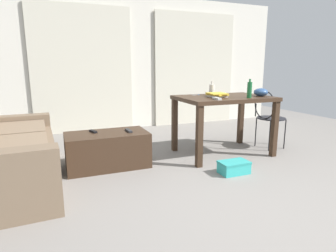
{
  "coord_description": "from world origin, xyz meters",
  "views": [
    {
      "loc": [
        -1.66,
        -1.85,
        1.19
      ],
      "look_at": [
        -0.31,
        1.48,
        0.44
      ],
      "focal_mm": 30.42,
      "sensor_mm": 36.0,
      "label": 1
    }
  ],
  "objects_px": {
    "bottle_far": "(212,90)",
    "couch": "(5,156)",
    "book_stack": "(217,95)",
    "tv_remote_secondary": "(93,131)",
    "shoebox": "(234,167)",
    "coffee_table": "(107,150)",
    "craft_table": "(224,105)",
    "bottle_near": "(249,90)",
    "bowl": "(261,92)",
    "wire_chair": "(268,113)",
    "scissors": "(197,95)",
    "tv_remote_on_table": "(217,99)",
    "tv_remote_primary": "(129,131)"
  },
  "relations": [
    {
      "from": "coffee_table",
      "to": "bowl",
      "type": "xyz_separation_m",
      "value": [
        2.05,
        -0.22,
        0.64
      ]
    },
    {
      "from": "bottle_near",
      "to": "coffee_table",
      "type": "bearing_deg",
      "value": 169.26
    },
    {
      "from": "bottle_near",
      "to": "bottle_far",
      "type": "height_order",
      "value": "bottle_near"
    },
    {
      "from": "tv_remote_secondary",
      "to": "shoebox",
      "type": "height_order",
      "value": "tv_remote_secondary"
    },
    {
      "from": "tv_remote_primary",
      "to": "couch",
      "type": "bearing_deg",
      "value": -176.64
    },
    {
      "from": "coffee_table",
      "to": "scissors",
      "type": "bearing_deg",
      "value": 10.43
    },
    {
      "from": "book_stack",
      "to": "tv_remote_secondary",
      "type": "xyz_separation_m",
      "value": [
        -1.59,
        0.19,
        -0.4
      ]
    },
    {
      "from": "wire_chair",
      "to": "tv_remote_primary",
      "type": "bearing_deg",
      "value": 178.78
    },
    {
      "from": "wire_chair",
      "to": "bottle_far",
      "type": "relative_size",
      "value": 4.41
    },
    {
      "from": "coffee_table",
      "to": "shoebox",
      "type": "height_order",
      "value": "coffee_table"
    },
    {
      "from": "coffee_table",
      "to": "craft_table",
      "type": "distance_m",
      "value": 1.65
    },
    {
      "from": "craft_table",
      "to": "book_stack",
      "type": "height_order",
      "value": "book_stack"
    },
    {
      "from": "tv_remote_primary",
      "to": "bottle_far",
      "type": "bearing_deg",
      "value": 7.27
    },
    {
      "from": "bowl",
      "to": "tv_remote_primary",
      "type": "height_order",
      "value": "bowl"
    },
    {
      "from": "craft_table",
      "to": "tv_remote_primary",
      "type": "relative_size",
      "value": 6.84
    },
    {
      "from": "tv_remote_on_table",
      "to": "tv_remote_secondary",
      "type": "relative_size",
      "value": 1.12
    },
    {
      "from": "craft_table",
      "to": "tv_remote_secondary",
      "type": "relative_size",
      "value": 8.71
    },
    {
      "from": "bottle_near",
      "to": "scissors",
      "type": "xyz_separation_m",
      "value": [
        -0.45,
        0.58,
        -0.1
      ]
    },
    {
      "from": "craft_table",
      "to": "shoebox",
      "type": "bearing_deg",
      "value": -112.61
    },
    {
      "from": "wire_chair",
      "to": "tv_remote_primary",
      "type": "height_order",
      "value": "wire_chair"
    },
    {
      "from": "bottle_far",
      "to": "couch",
      "type": "bearing_deg",
      "value": -173.55
    },
    {
      "from": "shoebox",
      "to": "tv_remote_primary",
      "type": "bearing_deg",
      "value": 144.14
    },
    {
      "from": "craft_table",
      "to": "bowl",
      "type": "distance_m",
      "value": 0.53
    },
    {
      "from": "bottle_far",
      "to": "bowl",
      "type": "height_order",
      "value": "bottle_far"
    },
    {
      "from": "wire_chair",
      "to": "bottle_near",
      "type": "relative_size",
      "value": 3.55
    },
    {
      "from": "shoebox",
      "to": "couch",
      "type": "bearing_deg",
      "value": 164.83
    },
    {
      "from": "scissors",
      "to": "tv_remote_secondary",
      "type": "relative_size",
      "value": 0.87
    },
    {
      "from": "coffee_table",
      "to": "couch",
      "type": "bearing_deg",
      "value": -172.96
    },
    {
      "from": "scissors",
      "to": "tv_remote_secondary",
      "type": "distance_m",
      "value": 1.52
    },
    {
      "from": "book_stack",
      "to": "tv_remote_primary",
      "type": "relative_size",
      "value": 1.68
    },
    {
      "from": "bottle_near",
      "to": "shoebox",
      "type": "distance_m",
      "value": 1.05
    },
    {
      "from": "wire_chair",
      "to": "book_stack",
      "type": "distance_m",
      "value": 0.94
    },
    {
      "from": "craft_table",
      "to": "bottle_near",
      "type": "xyz_separation_m",
      "value": [
        0.19,
        -0.28,
        0.22
      ]
    },
    {
      "from": "bottle_far",
      "to": "tv_remote_primary",
      "type": "bearing_deg",
      "value": -171.56
    },
    {
      "from": "tv_remote_on_table",
      "to": "bowl",
      "type": "bearing_deg",
      "value": 13.87
    },
    {
      "from": "wire_chair",
      "to": "bottle_far",
      "type": "xyz_separation_m",
      "value": [
        -0.82,
        0.23,
        0.35
      ]
    },
    {
      "from": "book_stack",
      "to": "bottle_near",
      "type": "bearing_deg",
      "value": -35.96
    },
    {
      "from": "coffee_table",
      "to": "shoebox",
      "type": "distance_m",
      "value": 1.5
    },
    {
      "from": "wire_chair",
      "to": "book_stack",
      "type": "xyz_separation_m",
      "value": [
        -0.89,
        -0.03,
        0.3
      ]
    },
    {
      "from": "tv_remote_secondary",
      "to": "bowl",
      "type": "bearing_deg",
      "value": -26.43
    },
    {
      "from": "bottle_near",
      "to": "tv_remote_secondary",
      "type": "relative_size",
      "value": 1.7
    },
    {
      "from": "bottle_far",
      "to": "bottle_near",
      "type": "bearing_deg",
      "value": -62.71
    },
    {
      "from": "coffee_table",
      "to": "tv_remote_secondary",
      "type": "xyz_separation_m",
      "value": [
        -0.14,
        0.09,
        0.22
      ]
    },
    {
      "from": "book_stack",
      "to": "scissors",
      "type": "relative_size",
      "value": 2.45
    },
    {
      "from": "bottle_far",
      "to": "wire_chair",
      "type": "bearing_deg",
      "value": -15.74
    },
    {
      "from": "tv_remote_secondary",
      "to": "shoebox",
      "type": "distance_m",
      "value": 1.7
    },
    {
      "from": "coffee_table",
      "to": "book_stack",
      "type": "xyz_separation_m",
      "value": [
        1.44,
        -0.1,
        0.62
      ]
    },
    {
      "from": "shoebox",
      "to": "bottle_far",
      "type": "bearing_deg",
      "value": 75.95
    },
    {
      "from": "tv_remote_secondary",
      "to": "wire_chair",
      "type": "bearing_deg",
      "value": -21.98
    },
    {
      "from": "book_stack",
      "to": "scissors",
      "type": "bearing_deg",
      "value": 109.6
    }
  ]
}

